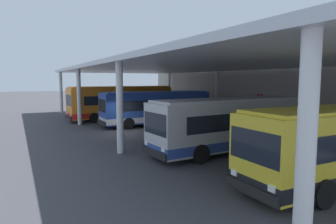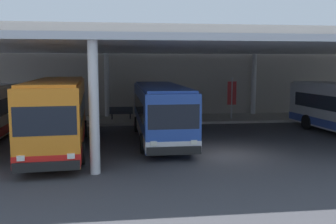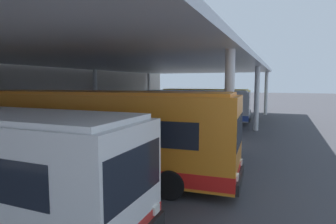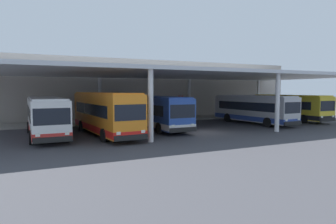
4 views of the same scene
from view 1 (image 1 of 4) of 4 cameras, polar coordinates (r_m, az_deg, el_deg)
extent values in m
plane|color=#3D3D42|center=(24.21, -8.03, -3.98)|extent=(200.00, 200.00, 0.00)
cube|color=#A39E93|center=(30.10, 13.61, -1.93)|extent=(42.00, 4.50, 0.18)
cube|color=#ADA399|center=(32.04, 18.21, 5.22)|extent=(48.00, 1.60, 7.76)
cube|color=silver|center=(26.17, 3.37, 8.70)|extent=(40.00, 17.00, 0.30)
cylinder|color=silver|center=(41.39, -19.88, 3.57)|extent=(0.40, 0.40, 5.25)
cylinder|color=silver|center=(46.24, 0.23, 4.17)|extent=(0.40, 0.40, 5.25)
cylinder|color=silver|center=(29.22, -16.76, 2.74)|extent=(0.40, 0.40, 5.25)
cylinder|color=silver|center=(35.76, 9.38, 3.50)|extent=(0.40, 0.40, 5.25)
cylinder|color=silver|center=(17.26, -9.26, 0.71)|extent=(0.40, 0.40, 5.25)
cylinder|color=silver|center=(26.89, 25.23, 2.14)|extent=(0.40, 0.40, 5.25)
cylinder|color=silver|center=(6.83, 24.98, -8.13)|extent=(0.40, 0.40, 5.25)
cube|color=white|center=(37.16, -9.67, 2.17)|extent=(2.59, 10.42, 2.70)
cube|color=red|center=(37.25, -9.65, 0.63)|extent=(2.61, 10.44, 0.50)
cube|color=black|center=(37.19, -9.46, 2.64)|extent=(2.61, 8.55, 0.90)
cube|color=black|center=(35.89, -17.53, 2.39)|extent=(2.30, 0.14, 1.10)
cube|color=black|center=(36.00, -17.59, 0.00)|extent=(2.45, 0.18, 0.36)
cube|color=white|center=(37.09, -9.71, 4.34)|extent=(2.38, 10.00, 0.12)
cube|color=yellow|center=(35.85, -17.53, 3.70)|extent=(1.75, 0.13, 0.28)
cube|color=white|center=(36.85, -17.84, 0.67)|extent=(0.28, 0.08, 0.20)
cube|color=white|center=(35.08, -17.34, 0.43)|extent=(0.28, 0.08, 0.20)
cylinder|color=black|center=(37.59, -14.90, 0.25)|extent=(0.29, 1.00, 1.00)
cylinder|color=black|center=(35.22, -14.01, -0.11)|extent=(0.29, 1.00, 1.00)
cylinder|color=black|center=(39.37, -6.24, 0.69)|extent=(0.29, 1.00, 1.00)
cylinder|color=black|center=(37.11, -4.85, 0.37)|extent=(0.29, 1.00, 1.00)
cube|color=orange|center=(32.55, -8.92, 1.97)|extent=(3.28, 11.35, 3.10)
cube|color=red|center=(32.66, -8.88, -0.13)|extent=(3.30, 11.37, 0.50)
cube|color=black|center=(32.59, -8.68, 2.51)|extent=(3.18, 9.34, 0.90)
cube|color=black|center=(30.86, -18.51, 2.15)|extent=(2.30, 0.28, 1.10)
cube|color=black|center=(30.99, -18.57, -0.99)|extent=(2.46, 0.33, 0.36)
cube|color=orange|center=(32.47, -8.97, 4.81)|extent=(3.05, 10.89, 0.12)
cube|color=yellow|center=(30.82, -18.52, 4.05)|extent=(1.75, 0.24, 0.28)
cube|color=white|center=(31.83, -18.93, -0.19)|extent=(0.28, 0.10, 0.20)
cube|color=white|center=(30.08, -18.19, -0.51)|extent=(0.28, 0.10, 0.20)
cylinder|color=black|center=(32.71, -15.33, -0.62)|extent=(0.35, 1.02, 1.00)
cylinder|color=black|center=(30.37, -14.06, -1.09)|extent=(0.35, 1.02, 1.00)
cylinder|color=black|center=(35.05, -4.98, 0.02)|extent=(0.35, 1.02, 1.00)
cylinder|color=black|center=(32.88, -3.09, -0.37)|extent=(0.35, 1.02, 1.00)
cube|color=#284CA8|center=(28.08, -2.28, 0.98)|extent=(2.55, 10.41, 2.70)
cube|color=silver|center=(28.19, -2.27, -1.05)|extent=(2.57, 10.43, 0.50)
cube|color=black|center=(28.12, -2.00, 1.60)|extent=(2.58, 8.54, 0.90)
cube|color=black|center=(26.28, -12.49, 1.24)|extent=(2.30, 0.13, 1.10)
cube|color=black|center=(26.43, -12.61, -2.01)|extent=(2.45, 0.17, 0.36)
cube|color=#2A50B0|center=(27.99, -2.29, 3.85)|extent=(2.35, 10.00, 0.12)
cube|color=yellow|center=(26.24, -12.47, 3.03)|extent=(1.75, 0.13, 0.28)
cube|color=white|center=(27.25, -13.09, -1.03)|extent=(0.28, 0.08, 0.20)
cube|color=white|center=(25.52, -12.08, -1.49)|extent=(0.28, 0.08, 0.20)
cylinder|color=black|center=(28.16, -9.28, -1.54)|extent=(0.29, 1.00, 1.00)
cylinder|color=black|center=(25.87, -7.58, -2.20)|extent=(0.29, 1.00, 1.00)
cylinder|color=black|center=(30.59, 1.60, -0.85)|extent=(0.29, 1.00, 1.00)
cylinder|color=black|center=(28.49, 4.00, -1.39)|extent=(0.29, 1.00, 1.00)
cube|color=#B7B7BC|center=(18.02, 12.17, -2.08)|extent=(3.18, 10.54, 2.70)
cube|color=#2D4799|center=(18.18, 12.10, -5.20)|extent=(3.20, 10.56, 0.50)
cube|color=black|center=(18.08, 12.54, -1.10)|extent=(3.09, 8.68, 0.90)
cube|color=black|center=(14.95, -2.38, -2.27)|extent=(2.30, 0.27, 1.10)
cube|color=black|center=(15.20, -2.65, -7.89)|extent=(2.46, 0.32, 0.36)
cube|color=silver|center=(17.87, 12.28, 2.40)|extent=(2.95, 10.11, 0.12)
cube|color=yellow|center=(14.87, -2.29, 0.87)|extent=(1.75, 0.23, 0.28)
cube|color=white|center=(15.91, -4.17, -5.98)|extent=(0.28, 0.10, 0.20)
cube|color=white|center=(14.36, -0.91, -7.29)|extent=(0.28, 0.10, 0.20)
cylinder|color=black|center=(17.24, 1.34, -6.37)|extent=(0.35, 1.02, 1.00)
cylinder|color=black|center=(15.28, 6.31, -8.05)|extent=(0.35, 1.02, 1.00)
cylinder|color=black|center=(21.06, 15.52, -4.29)|extent=(0.35, 1.02, 1.00)
cylinder|color=black|center=(19.49, 20.76, -5.31)|extent=(0.35, 1.02, 1.00)
cube|color=black|center=(10.32, 16.30, -6.35)|extent=(2.30, 0.14, 1.10)
cube|color=black|center=(10.69, 15.69, -14.29)|extent=(2.45, 0.18, 0.36)
cube|color=yellow|center=(10.20, 16.57, -1.83)|extent=(1.75, 0.14, 0.28)
cube|color=white|center=(11.22, 12.63, -11.32)|extent=(0.28, 0.08, 0.20)
cube|color=white|center=(9.97, 19.37, -13.78)|extent=(0.28, 0.08, 0.20)
cylinder|color=black|center=(12.87, 18.72, -11.07)|extent=(0.29, 1.00, 1.00)
cylinder|color=black|center=(11.39, 27.76, -13.76)|extent=(0.29, 1.00, 1.00)
cube|color=#383D47|center=(33.99, 8.06, 0.01)|extent=(1.80, 0.44, 0.08)
cube|color=#383D47|center=(34.08, 8.35, 0.45)|extent=(1.80, 0.06, 0.44)
cube|color=#2D2D33|center=(34.58, 7.39, -0.25)|extent=(0.10, 0.36, 0.45)
cube|color=#2D2D33|center=(33.45, 8.75, -0.48)|extent=(0.10, 0.36, 0.45)
cylinder|color=#236638|center=(32.07, 11.28, -0.41)|extent=(0.48, 0.48, 0.90)
cylinder|color=black|center=(32.02, 11.30, 0.46)|extent=(0.52, 0.52, 0.08)
cylinder|color=#B2B2B7|center=(26.82, 17.26, 0.63)|extent=(0.12, 0.12, 3.20)
cube|color=#B22323|center=(26.78, 17.26, 1.44)|extent=(0.70, 0.04, 1.80)
camera|label=2|loc=(29.34, -46.64, 4.35)|focal=40.47mm
camera|label=3|loc=(40.33, -22.73, 5.22)|focal=29.88mm
camera|label=4|loc=(39.74, -49.01, 3.38)|focal=32.00mm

